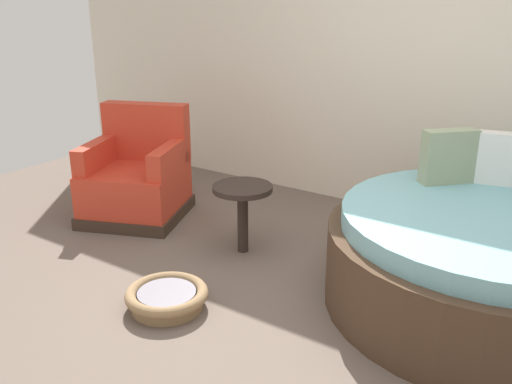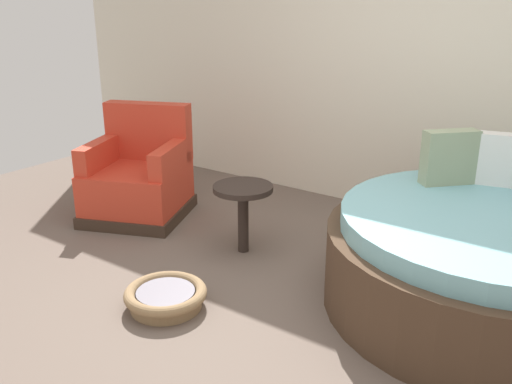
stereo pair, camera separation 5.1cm
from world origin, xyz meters
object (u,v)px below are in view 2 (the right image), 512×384
(red_armchair, at_px, (139,178))
(side_table, at_px, (243,198))
(round_daybed, at_px, (490,260))
(pet_basket, at_px, (166,297))

(red_armchair, bearing_deg, side_table, -3.88)
(side_table, bearing_deg, red_armchair, 176.12)
(side_table, bearing_deg, round_daybed, 7.43)
(red_armchair, distance_m, side_table, 1.18)
(round_daybed, relative_size, pet_basket, 3.84)
(round_daybed, relative_size, side_table, 3.76)
(red_armchair, bearing_deg, round_daybed, 2.81)
(pet_basket, bearing_deg, side_table, 95.46)
(round_daybed, xyz_separation_m, red_armchair, (-2.86, -0.14, 0.02))
(pet_basket, bearing_deg, round_daybed, 35.53)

